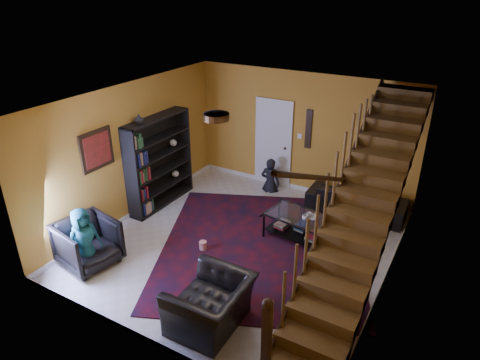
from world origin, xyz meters
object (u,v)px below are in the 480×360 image
object	(u,v)px
sofa	(356,200)
coffee_table	(300,225)
armchair_left	(88,243)
armchair_right	(211,304)
bookshelf	(160,163)

from	to	relation	value
sofa	coffee_table	distance (m)	1.66
armchair_left	armchair_right	world-z (taller)	armchair_left
armchair_left	coffee_table	bearing A→B (deg)	-37.42
coffee_table	armchair_left	bearing A→B (deg)	-137.87
bookshelf	coffee_table	size ratio (longest dim) A/B	1.45
sofa	coffee_table	xyz separation A→B (m)	(-0.66, -1.52, -0.02)
sofa	armchair_left	size ratio (longest dim) A/B	2.21
sofa	coffee_table	world-z (taller)	sofa
armchair_right	coffee_table	world-z (taller)	armchair_right
armchair_left	bookshelf	bearing A→B (deg)	18.75
armchair_right	sofa	bearing A→B (deg)	167.26
bookshelf	sofa	size ratio (longest dim) A/B	0.98
bookshelf	armchair_right	world-z (taller)	bookshelf
bookshelf	sofa	bearing A→B (deg)	23.53
bookshelf	armchair_left	xyz separation A→B (m)	(0.35, -2.43, -0.54)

